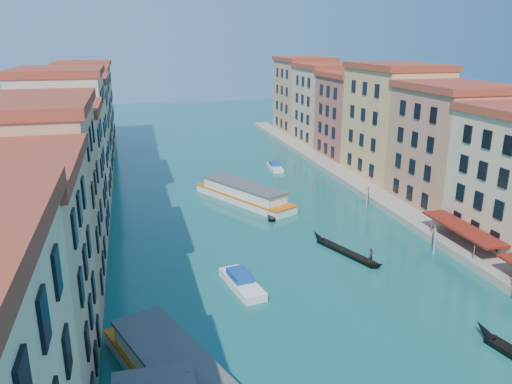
# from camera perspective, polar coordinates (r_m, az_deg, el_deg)

# --- Properties ---
(left_bank_palazzos) EXTENTS (12.80, 128.40, 21.00)m
(left_bank_palazzos) POSITION_cam_1_polar(r_m,az_deg,el_deg) (76.58, -21.39, 4.35)
(left_bank_palazzos) COLOR beige
(left_bank_palazzos) RESTS_ON ground
(right_bank_palazzos) EXTENTS (12.80, 128.40, 21.00)m
(right_bank_palazzos) POSITION_cam_1_polar(r_m,az_deg,el_deg) (89.24, 17.26, 6.45)
(right_bank_palazzos) COLOR #A44A37
(right_bank_palazzos) RESTS_ON ground
(quay) EXTENTS (4.00, 140.00, 1.00)m
(quay) POSITION_cam_1_polar(r_m,az_deg,el_deg) (87.50, 12.25, 0.40)
(quay) COLOR gray
(quay) RESTS_ON ground
(mooring_poles_right) EXTENTS (1.44, 54.24, 3.20)m
(mooring_poles_right) POSITION_cam_1_polar(r_m,az_deg,el_deg) (57.48, 25.86, -9.16)
(mooring_poles_right) COLOR brown
(mooring_poles_right) RESTS_ON ground
(vaporetto_near) EXTENTS (11.46, 20.47, 3.00)m
(vaporetto_near) POSITION_cam_1_polar(r_m,az_deg,el_deg) (38.83, -8.48, -20.76)
(vaporetto_near) COLOR silver
(vaporetto_near) RESTS_ON ground
(vaporetto_far) EXTENTS (13.11, 19.51, 2.93)m
(vaporetto_far) POSITION_cam_1_polar(r_m,az_deg,el_deg) (79.89, -1.41, -0.19)
(vaporetto_far) COLOR silver
(vaporetto_far) RESTS_ON ground
(gondola_fore) EXTENTS (5.16, 11.81, 2.45)m
(gondola_fore) POSITION_cam_1_polar(r_m,az_deg,el_deg) (61.95, 10.25, -6.64)
(gondola_fore) COLOR black
(gondola_fore) RESTS_ON ground
(gondola_far) EXTENTS (3.00, 11.05, 1.57)m
(gondola_far) POSITION_cam_1_polar(r_m,az_deg,el_deg) (75.65, 1.55, -2.00)
(gondola_far) COLOR black
(gondola_far) RESTS_ON ground
(motorboat_mid) EXTENTS (3.67, 7.85, 1.56)m
(motorboat_mid) POSITION_cam_1_polar(r_m,az_deg,el_deg) (53.28, -1.66, -10.23)
(motorboat_mid) COLOR white
(motorboat_mid) RESTS_ON ground
(motorboat_far) EXTENTS (2.35, 6.53, 1.33)m
(motorboat_far) POSITION_cam_1_polar(r_m,az_deg,el_deg) (100.23, 2.16, 2.92)
(motorboat_far) COLOR silver
(motorboat_far) RESTS_ON ground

